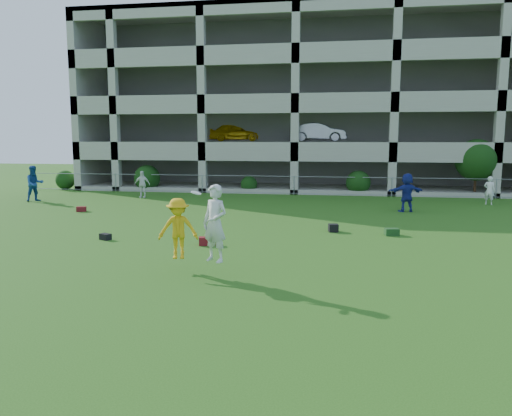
% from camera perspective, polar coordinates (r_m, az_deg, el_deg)
% --- Properties ---
extents(ground, '(100.00, 100.00, 0.00)m').
position_cam_1_polar(ground, '(13.15, -3.32, -7.86)').
color(ground, '#235114').
rests_on(ground, ground).
extents(bystander_a, '(1.22, 1.24, 2.02)m').
position_cam_1_polar(bystander_a, '(30.87, -23.99, 2.57)').
color(bystander_a, navy).
rests_on(bystander_a, ground).
extents(bystander_b, '(0.98, 0.51, 1.60)m').
position_cam_1_polar(bystander_b, '(30.70, -12.89, 2.65)').
color(bystander_b, white).
rests_on(bystander_b, ground).
extents(bystander_d, '(1.83, 1.04, 1.88)m').
position_cam_1_polar(bystander_d, '(25.34, 16.85, 1.71)').
color(bystander_d, navy).
rests_on(bystander_d, ground).
extents(bystander_e, '(0.67, 0.58, 1.54)m').
position_cam_1_polar(bystander_e, '(29.56, 25.11, 1.82)').
color(bystander_e, white).
rests_on(bystander_e, ground).
extents(bag_red_a, '(0.61, 0.43, 0.28)m').
position_cam_1_polar(bag_red_a, '(16.91, -5.60, -3.78)').
color(bag_red_a, '#5B0F17').
rests_on(bag_red_a, ground).
extents(bag_black_b, '(0.47, 0.40, 0.22)m').
position_cam_1_polar(bag_black_b, '(18.50, -16.84, -3.16)').
color(bag_black_b, black).
rests_on(bag_black_b, ground).
extents(bag_green_c, '(0.56, 0.43, 0.26)m').
position_cam_1_polar(bag_green_c, '(19.17, 15.25, -2.65)').
color(bag_green_c, '#163C18').
rests_on(bag_green_c, ground).
extents(crate_d, '(0.41, 0.41, 0.30)m').
position_cam_1_polar(crate_d, '(19.41, 8.82, -2.26)').
color(crate_d, black).
rests_on(crate_d, ground).
extents(bag_red_f, '(0.52, 0.42, 0.24)m').
position_cam_1_polar(bag_red_f, '(25.85, -19.34, -0.12)').
color(bag_red_f, '#5A0F1B').
rests_on(bag_red_f, ground).
extents(frisbee_contest, '(2.15, 1.22, 2.06)m').
position_cam_1_polar(frisbee_contest, '(13.24, -7.30, -2.11)').
color(frisbee_contest, gold).
rests_on(frisbee_contest, ground).
extents(parking_garage, '(30.00, 14.00, 12.00)m').
position_cam_1_polar(parking_garage, '(40.19, 5.59, 11.50)').
color(parking_garage, '#9E998C').
rests_on(parking_garage, ground).
extents(fence, '(36.06, 0.06, 1.20)m').
position_cam_1_polar(fence, '(31.59, 4.36, 2.64)').
color(fence, gray).
rests_on(fence, ground).
extents(shrub_row, '(34.38, 2.52, 3.50)m').
position_cam_1_polar(shrub_row, '(32.14, 12.70, 4.16)').
color(shrub_row, '#163D11').
rests_on(shrub_row, ground).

